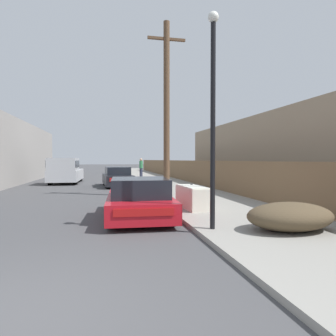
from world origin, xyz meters
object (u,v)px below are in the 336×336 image
parked_sports_car_red (139,200)px  pedestrian (141,167)px  brush_pile (290,216)px  discarded_fridge (192,197)px  utility_pole (167,106)px  street_lamp (213,105)px  car_parked_mid (117,177)px  pickup_truck (65,171)px

parked_sports_car_red → pedestrian: bearing=86.2°
parked_sports_car_red → brush_pile: 4.32m
discarded_fridge → utility_pole: (-0.06, 4.06, 3.82)m
street_lamp → discarded_fridge: bearing=82.6°
utility_pole → brush_pile: (1.39, -7.66, -3.87)m
car_parked_mid → brush_pile: (3.47, -13.90, -0.16)m
street_lamp → brush_pile: street_lamp is taller
parked_sports_car_red → pedestrian: size_ratio=2.38×
utility_pole → pedestrian: utility_pole is taller
parked_sports_car_red → brush_pile: bearing=-38.3°
discarded_fridge → pickup_truck: 14.71m
pedestrian → utility_pole: bearing=-92.0°
pickup_truck → utility_pole: utility_pole is taller
parked_sports_car_red → pickup_truck: bearing=108.5°
car_parked_mid → pickup_truck: bearing=135.5°
street_lamp → brush_pile: 3.20m
utility_pole → pedestrian: 14.99m
car_parked_mid → pickup_truck: size_ratio=0.82×
pedestrian → brush_pile: bearing=-87.7°
pickup_truck → brush_pile: 18.54m
utility_pole → brush_pile: utility_pole is taller
discarded_fridge → brush_pile: bearing=-72.9°
brush_pile → pedestrian: pedestrian is taller
discarded_fridge → parked_sports_car_red: 2.05m
street_lamp → pedestrian: (0.85, 21.74, -2.05)m
parked_sports_car_red → street_lamp: 3.75m
parked_sports_car_red → utility_pole: utility_pole is taller
discarded_fridge → pickup_truck: size_ratio=0.35×
street_lamp → brush_pile: size_ratio=2.47×
parked_sports_car_red → street_lamp: (1.51, -2.32, 2.53)m
car_parked_mid → brush_pile: 14.33m
street_lamp → pedestrian: size_ratio=2.89×
pickup_truck → parked_sports_car_red: bearing=106.8°
pickup_truck → brush_pile: bearing=114.1°
car_parked_mid → pickup_truck: pickup_truck is taller
parked_sports_car_red → car_parked_mid: size_ratio=0.97×
parked_sports_car_red → utility_pole: bearing=72.1°
discarded_fridge → pedestrian: (0.45, 18.69, 0.55)m
car_parked_mid → pickup_truck: 4.89m
discarded_fridge → car_parked_mid: bearing=98.6°
brush_pile → pedestrian: bearing=92.3°
utility_pole → street_lamp: bearing=-92.7°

